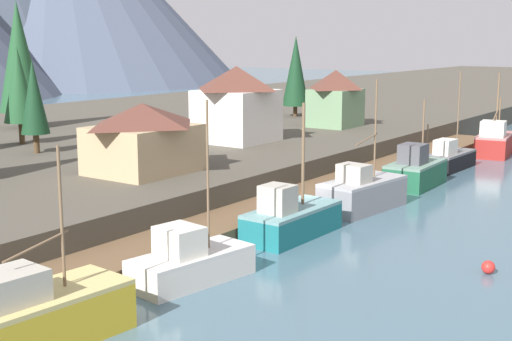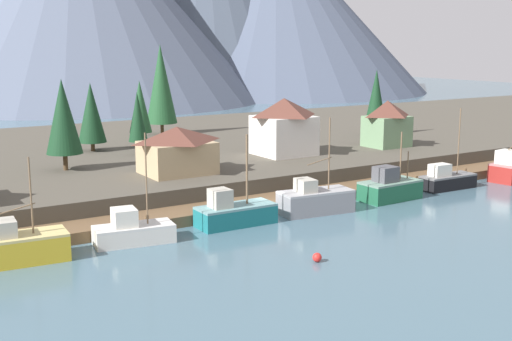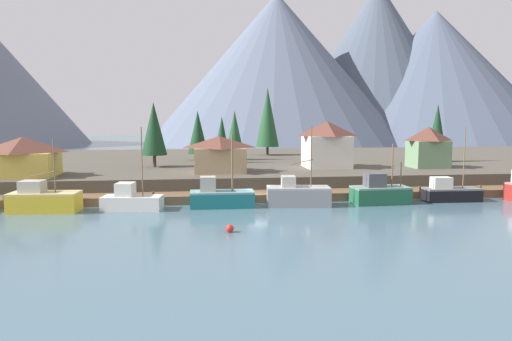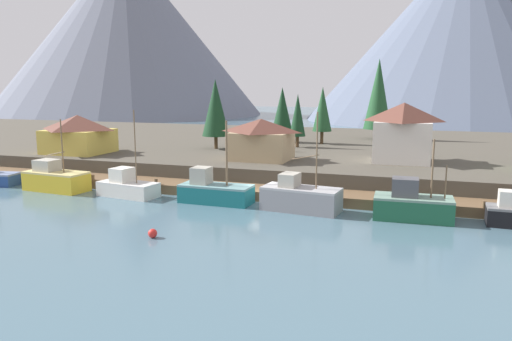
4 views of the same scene
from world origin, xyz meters
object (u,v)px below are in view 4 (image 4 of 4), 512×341
fishing_boat_yellow (55,179)px  conifer_near_left (282,111)px  fishing_boat_white (127,186)px  fishing_boat_green (412,205)px  channel_buoy (153,233)px  house_white (403,132)px  conifer_back_left (322,109)px  fishing_boat_teal (214,191)px  conifer_near_right (378,94)px  house_tan (261,139)px  conifer_mid_left (216,108)px  house_yellow (78,134)px  conifer_back_right (298,115)px  fishing_boat_grey (300,197)px

fishing_boat_yellow → conifer_near_left: bearing=67.4°
fishing_boat_white → conifer_near_left: bearing=85.3°
fishing_boat_green → channel_buoy: size_ratio=9.98×
fishing_boat_white → channel_buoy: size_ratio=12.84×
house_white → conifer_back_left: size_ratio=0.79×
fishing_boat_teal → conifer_near_right: conifer_near_right is taller
fishing_boat_teal → house_tan: bearing=88.3°
fishing_boat_yellow → fishing_boat_green: size_ratio=1.13×
house_tan → channel_buoy: 25.30m
conifer_mid_left → fishing_boat_teal: bearing=-67.2°
fishing_boat_teal → house_yellow: (-24.41, 10.93, 3.95)m
fishing_boat_yellow → conifer_back_right: (20.64, 26.60, 5.87)m
house_tan → conifer_mid_left: size_ratio=0.74×
conifer_near_right → fishing_boat_white: bearing=-117.3°
fishing_boat_yellow → fishing_boat_white: (9.11, 0.02, -0.23)m
house_tan → conifer_back_right: bearing=85.0°
fishing_boat_white → fishing_boat_grey: fishing_boat_grey is taller
fishing_boat_grey → conifer_near_right: conifer_near_right is taller
fishing_boat_grey → house_tan: (-8.11, 13.22, 3.79)m
house_yellow → channel_buoy: size_ratio=11.74×
fishing_boat_yellow → house_yellow: fishing_boat_yellow is taller
fishing_boat_yellow → house_white: (35.75, 17.07, 4.78)m
house_white → conifer_mid_left: bearing=170.8°
house_white → channel_buoy: size_ratio=9.91×
fishing_boat_grey → conifer_mid_left: (-17.54, 21.32, 7.07)m
house_white → conifer_near_right: (-5.14, 24.69, 3.97)m
house_white → house_yellow: size_ratio=0.84×
house_yellow → conifer_back_right: conifer_back_right is taller
fishing_boat_green → house_yellow: 44.53m
fishing_boat_green → conifer_back_right: (-16.74, 26.49, 5.87)m
conifer_near_left → conifer_mid_left: (-6.70, -10.99, 0.92)m
conifer_back_left → conifer_back_right: (-2.56, -5.38, -0.68)m
fishing_boat_green → conifer_back_right: conifer_back_right is taller
house_yellow → conifer_near_left: size_ratio=0.95×
fishing_boat_grey → conifer_back_right: bearing=111.1°
conifer_mid_left → house_white: bearing=-9.2°
fishing_boat_yellow → conifer_near_left: 36.84m
fishing_boat_green → conifer_near_left: bearing=120.4°
fishing_boat_white → house_white: (26.65, 17.06, 5.01)m
fishing_boat_yellow → fishing_boat_green: bearing=5.0°
fishing_boat_grey → conifer_mid_left: size_ratio=0.93×
fishing_boat_yellow → conifer_back_left: conifer_back_left is taller
fishing_boat_grey → conifer_near_right: (3.04, 41.83, 8.78)m
conifer_near_right → conifer_back_left: conifer_near_right is taller
fishing_boat_grey → conifer_back_right: 28.19m
fishing_boat_grey → conifer_mid_left: bearing=135.9°
fishing_boat_yellow → fishing_boat_grey: fishing_boat_grey is taller
conifer_near_left → fishing_boat_white: bearing=-103.3°
house_white → conifer_back_right: (-15.12, 9.53, 1.09)m
fishing_boat_grey → conifer_back_left: size_ratio=1.04×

